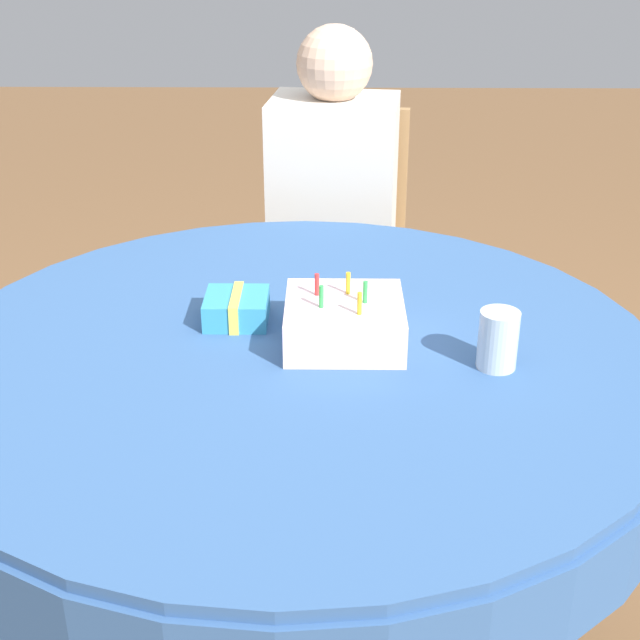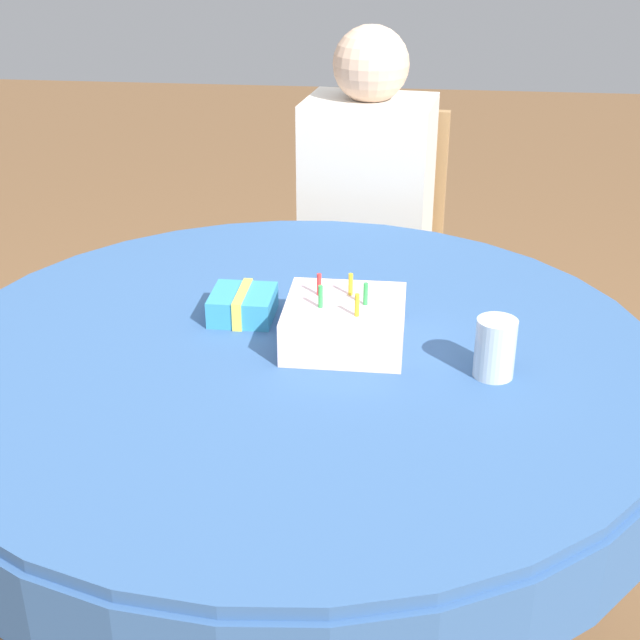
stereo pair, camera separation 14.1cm
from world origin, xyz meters
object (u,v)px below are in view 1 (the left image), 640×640
at_px(chair, 336,268).
at_px(person, 333,210).
at_px(birthday_cake, 344,322).
at_px(drinking_glass, 498,340).
at_px(gift_box, 237,308).

distance_m(chair, person, 0.23).
xyz_separation_m(person, birthday_cake, (0.02, -0.86, 0.09)).
bearing_deg(birthday_cake, drinking_glass, -19.33).
relative_size(person, birthday_cake, 5.71).
bearing_deg(drinking_glass, chair, 103.90).
bearing_deg(person, birthday_cake, -82.06).
bearing_deg(drinking_glass, gift_box, 159.28).
height_order(chair, drinking_glass, chair).
bearing_deg(chair, drinking_glass, -69.43).
bearing_deg(chair, birthday_cake, -82.86).
height_order(drinking_glass, gift_box, drinking_glass).
relative_size(birthday_cake, drinking_glass, 2.04).
height_order(chair, gift_box, chair).
distance_m(person, drinking_glass, 1.00).
xyz_separation_m(birthday_cake, drinking_glass, (0.25, -0.09, 0.01)).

